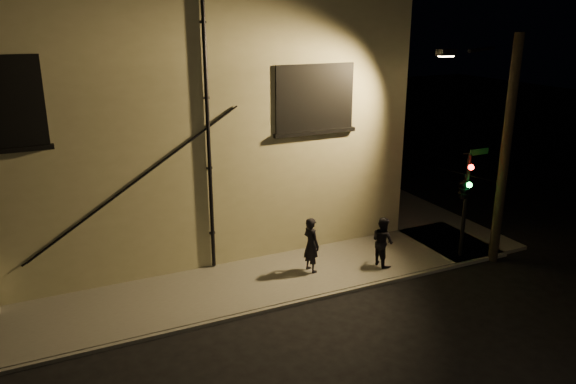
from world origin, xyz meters
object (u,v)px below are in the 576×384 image
pedestrian_a (311,245)px  traffic_signal (464,188)px  streetlamp_pole (502,145)px  pedestrian_b (383,241)px

pedestrian_a → traffic_signal: 4.95m
traffic_signal → streetlamp_pole: size_ratio=0.49×
pedestrian_a → pedestrian_b: size_ratio=1.10×
traffic_signal → streetlamp_pole: (0.97, -0.33, 1.28)m
traffic_signal → pedestrian_b: bearing=166.5°
streetlamp_pole → pedestrian_a: bearing=165.2°
pedestrian_a → traffic_signal: (4.59, -1.14, 1.46)m
pedestrian_a → pedestrian_b: pedestrian_a is taller
streetlamp_pole → pedestrian_b: bearing=164.9°
pedestrian_a → streetlamp_pole: size_ratio=0.24×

